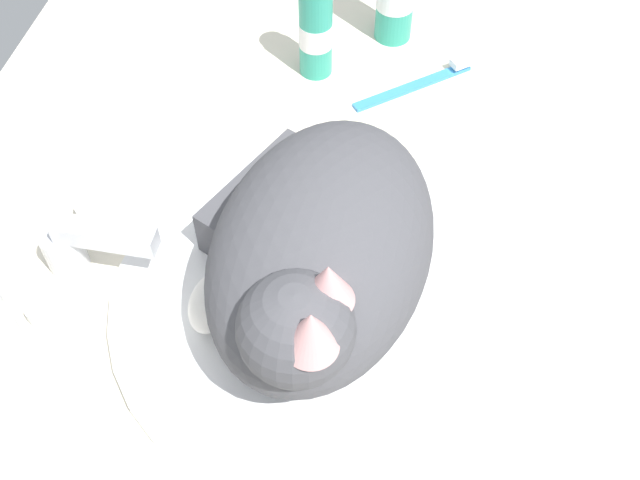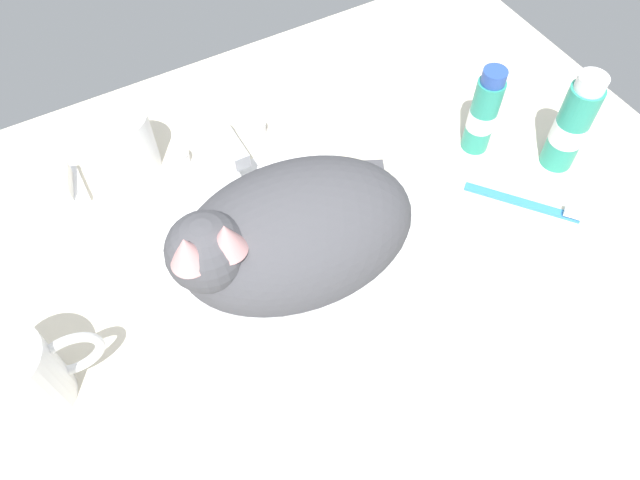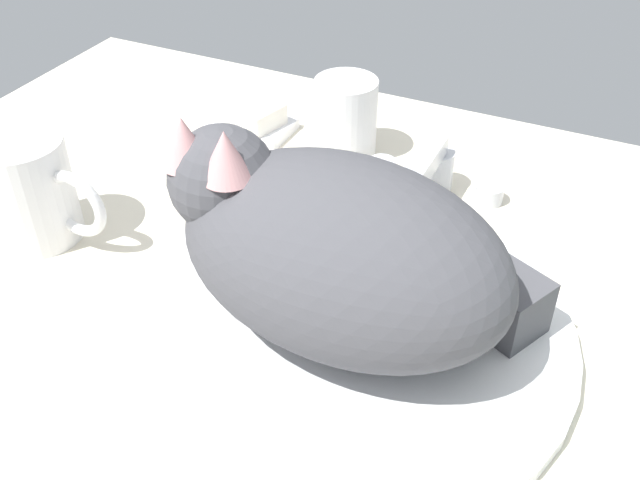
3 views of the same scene
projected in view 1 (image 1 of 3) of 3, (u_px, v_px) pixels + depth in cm
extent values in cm
cube|color=silver|center=(322.00, 313.00, 68.23)|extent=(110.00, 82.50, 3.00)
cylinder|color=white|center=(322.00, 300.00, 66.58)|extent=(36.73, 36.73, 1.17)
cylinder|color=silver|center=(65.00, 250.00, 67.96)|extent=(3.60, 3.60, 4.33)
cube|color=silver|center=(105.00, 235.00, 64.94)|extent=(2.00, 9.04, 2.00)
cylinder|color=silver|center=(43.00, 311.00, 65.54)|extent=(2.80, 2.80, 1.80)
cylinder|color=silver|center=(91.00, 211.00, 72.38)|extent=(2.80, 2.80, 1.80)
ellipsoid|color=#4C4C51|center=(322.00, 249.00, 60.63)|extent=(27.72, 19.87, 13.84)
sphere|color=#4C4C51|center=(299.00, 329.00, 51.69)|extent=(9.14, 9.14, 8.29)
ellipsoid|color=white|center=(307.00, 325.00, 54.30)|extent=(5.85, 5.12, 4.56)
cone|color=#DB9E9E|center=(328.00, 283.00, 49.73)|extent=(4.11, 4.11, 3.73)
cone|color=#DB9E9E|center=(311.00, 331.00, 47.56)|extent=(4.11, 4.11, 3.73)
cube|color=#4C4C51|center=(264.00, 199.00, 69.79)|extent=(14.08, 10.05, 4.72)
ellipsoid|color=white|center=(212.00, 303.00, 63.22)|extent=(5.96, 4.19, 4.24)
cylinder|color=teal|center=(316.00, 30.00, 81.72)|extent=(3.59, 3.59, 11.05)
cylinder|color=white|center=(316.00, 34.00, 82.15)|extent=(3.66, 3.66, 2.76)
cube|color=#388CD8|center=(413.00, 85.00, 83.98)|extent=(10.16, 12.17, 0.80)
cube|color=white|center=(461.00, 62.00, 85.15)|extent=(2.50, 2.62, 0.80)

